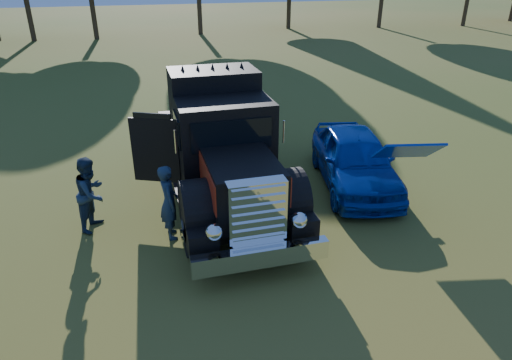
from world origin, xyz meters
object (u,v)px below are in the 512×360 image
object	(u,v)px
spectator_near	(169,202)
spectator_far	(91,193)
diamond_t_truck	(222,151)
hotrod_coupe	(355,159)

from	to	relation	value
spectator_near	spectator_far	size ratio (longest dim) A/B	0.99
diamond_t_truck	hotrod_coupe	size ratio (longest dim) A/B	1.59
diamond_t_truck	hotrod_coupe	distance (m)	3.47
hotrod_coupe	spectator_near	distance (m)	4.98
spectator_far	spectator_near	bearing A→B (deg)	-92.35
diamond_t_truck	spectator_far	size ratio (longest dim) A/B	4.36
spectator_far	diamond_t_truck	bearing A→B (deg)	-55.10
diamond_t_truck	spectator_far	world-z (taller)	diamond_t_truck
diamond_t_truck	hotrod_coupe	bearing A→B (deg)	-1.25
spectator_near	spectator_far	xyz separation A→B (m)	(-1.56, 0.81, 0.01)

